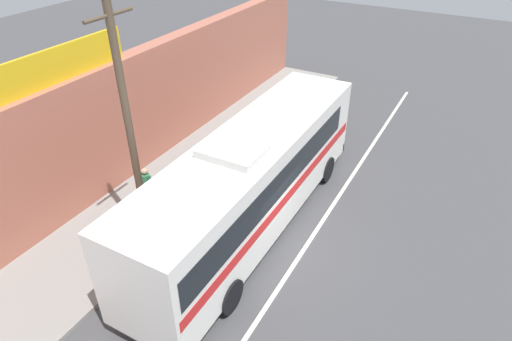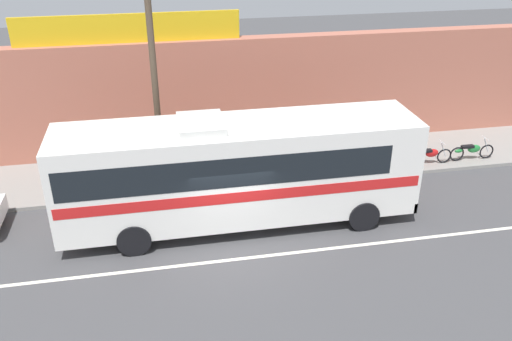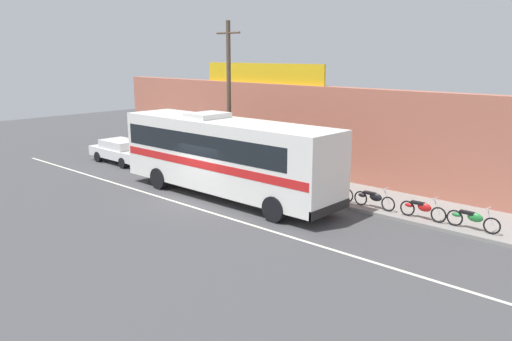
% 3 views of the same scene
% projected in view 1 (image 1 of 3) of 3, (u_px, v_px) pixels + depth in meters
% --- Properties ---
extents(ground_plane, '(70.00, 70.00, 0.00)m').
position_uv_depth(ground_plane, '(280.00, 244.00, 14.65)').
color(ground_plane, '#444447').
extents(sidewalk_slab, '(30.00, 3.60, 0.14)m').
position_uv_depth(sidewalk_slab, '(158.00, 198.00, 16.71)').
color(sidewalk_slab, gray).
rests_on(sidewalk_slab, ground_plane).
extents(storefront_facade, '(30.00, 0.70, 4.80)m').
position_uv_depth(storefront_facade, '(105.00, 131.00, 16.30)').
color(storefront_facade, '#B26651').
rests_on(storefront_facade, ground_plane).
extents(storefront_billboard, '(8.62, 0.12, 1.10)m').
position_uv_depth(storefront_billboard, '(12.00, 81.00, 12.58)').
color(storefront_billboard, gold).
rests_on(storefront_billboard, storefront_facade).
extents(road_center_stripe, '(30.00, 0.14, 0.01)m').
position_uv_depth(road_center_stripe, '(302.00, 252.00, 14.33)').
color(road_center_stripe, silver).
rests_on(road_center_stripe, ground_plane).
extents(intercity_bus, '(11.53, 2.69, 3.78)m').
position_uv_depth(intercity_bus, '(251.00, 178.00, 14.27)').
color(intercity_bus, white).
rests_on(intercity_bus, ground_plane).
extents(utility_pole, '(1.60, 0.22, 7.89)m').
position_uv_depth(utility_pole, '(130.00, 131.00, 12.43)').
color(utility_pole, brown).
rests_on(utility_pole, sidewalk_slab).
extents(motorcycle_red, '(1.89, 0.56, 0.94)m').
position_uv_depth(motorcycle_red, '(286.00, 108.00, 22.22)').
color(motorcycle_red, black).
rests_on(motorcycle_red, sidewalk_slab).
extents(motorcycle_blue, '(1.90, 0.56, 0.94)m').
position_uv_depth(motorcycle_blue, '(267.00, 125.00, 20.67)').
color(motorcycle_blue, black).
rests_on(motorcycle_blue, sidewalk_slab).
extents(motorcycle_purple, '(1.91, 0.56, 0.94)m').
position_uv_depth(motorcycle_purple, '(246.00, 143.00, 19.23)').
color(motorcycle_purple, black).
rests_on(motorcycle_purple, sidewalk_slab).
extents(motorcycle_green, '(1.95, 0.56, 0.94)m').
position_uv_depth(motorcycle_green, '(300.00, 95.00, 23.62)').
color(motorcycle_green, black).
rests_on(motorcycle_green, sidewalk_slab).
extents(pedestrian_far_right, '(0.30, 0.48, 1.66)m').
position_uv_depth(pedestrian_far_right, '(147.00, 185.00, 15.64)').
color(pedestrian_far_right, brown).
rests_on(pedestrian_far_right, sidewalk_slab).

